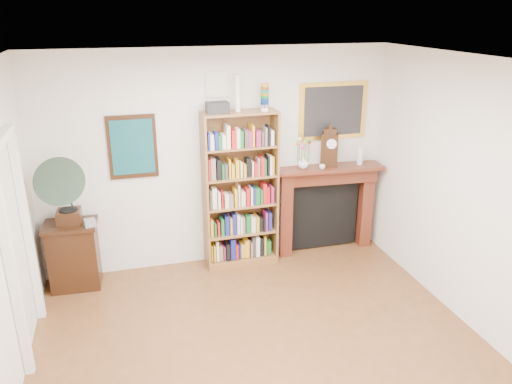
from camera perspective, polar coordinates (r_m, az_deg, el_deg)
room at (r=4.14m, az=2.68°, el=-5.82°), size 4.51×5.01×2.81m
door_casing at (r=5.21m, az=-25.69°, el=-3.91°), size 0.08×1.02×2.17m
teal_poster at (r=6.21m, az=-13.93°, el=5.02°), size 0.58×0.04×0.78m
small_picture at (r=6.18m, az=-4.53°, el=12.13°), size 0.26×0.04×0.30m
gilt_painting at (r=6.72m, az=8.80°, el=9.15°), size 0.95×0.04×0.75m
bookshelf at (r=6.36m, az=-1.80°, el=1.19°), size 0.95×0.35×2.35m
side_cabinet at (r=6.46m, az=-20.07°, el=-6.79°), size 0.63×0.47×0.83m
fireplace at (r=6.95m, az=7.95°, el=-0.91°), size 1.48×0.44×1.23m
gramophone at (r=5.99m, az=-21.15°, el=0.47°), size 0.56×0.69×0.89m
cd_stack at (r=6.13m, az=-18.44°, el=-3.35°), size 0.14×0.14×0.08m
mantel_clock at (r=6.68m, az=8.39°, el=4.98°), size 0.25×0.20×0.51m
flower_vase at (r=6.60m, az=5.41°, el=3.36°), size 0.15×0.15×0.15m
teacup at (r=6.60m, az=7.57°, el=2.88°), size 0.10×0.10×0.06m
bottle_left at (r=6.87m, az=11.80°, el=4.08°), size 0.07×0.07×0.24m
bottle_right at (r=6.91m, az=11.92°, el=3.99°), size 0.06×0.06×0.20m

